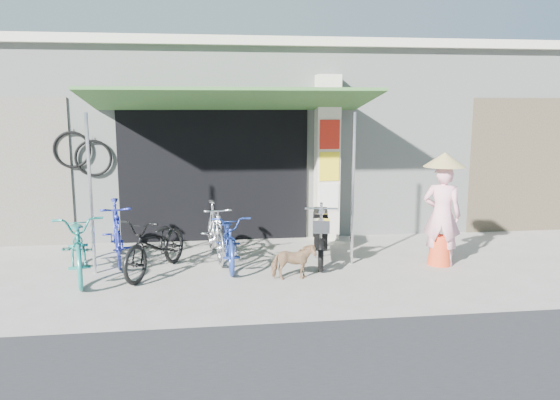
{
  "coord_description": "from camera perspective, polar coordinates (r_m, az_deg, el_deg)",
  "views": [
    {
      "loc": [
        -1.27,
        -7.33,
        2.45
      ],
      "look_at": [
        -0.2,
        1.0,
        1.0
      ],
      "focal_mm": 35.0,
      "sensor_mm": 36.0,
      "label": 1
    }
  ],
  "objects": [
    {
      "name": "ground",
      "position": [
        7.83,
        2.41,
        -8.45
      ],
      "size": [
        80.0,
        80.0,
        0.0
      ],
      "primitive_type": "plane",
      "color": "#9C968C",
      "rests_on": "ground"
    },
    {
      "name": "bike_blue",
      "position": [
        9.02,
        -16.71,
        -3.17
      ],
      "size": [
        0.77,
        1.69,
        0.98
      ],
      "primitive_type": "imported",
      "rotation": [
        0.0,
        0.0,
        0.2
      ],
      "color": "navy",
      "rests_on": "ground"
    },
    {
      "name": "bike_teal",
      "position": [
        8.37,
        -20.25,
        -4.37
      ],
      "size": [
        1.07,
        1.96,
        0.98
      ],
      "primitive_type": "imported",
      "rotation": [
        0.0,
        0.0,
        0.24
      ],
      "color": "#1D8379",
      "rests_on": "ground"
    },
    {
      "name": "nun",
      "position": [
        8.76,
        16.57,
        -1.0
      ],
      "size": [
        0.68,
        0.64,
        1.76
      ],
      "rotation": [
        0.0,
        0.0,
        2.69
      ],
      "color": "#F1A2B1",
      "rests_on": "ground"
    },
    {
      "name": "street_dog",
      "position": [
        7.81,
        1.4,
        -6.47
      ],
      "size": [
        0.64,
        0.31,
        0.53
      ],
      "primitive_type": "imported",
      "rotation": [
        0.0,
        0.0,
        1.62
      ],
      "color": "tan",
      "rests_on": "ground"
    },
    {
      "name": "bike_black",
      "position": [
        8.25,
        -12.8,
        -4.56
      ],
      "size": [
        1.22,
        1.76,
        0.88
      ],
      "primitive_type": "imported",
      "rotation": [
        0.0,
        0.0,
        -0.43
      ],
      "color": "black",
      "rests_on": "ground"
    },
    {
      "name": "bicycle_shop",
      "position": [
        12.5,
        -1.51,
        6.97
      ],
      "size": [
        12.3,
        5.3,
        3.66
      ],
      "color": "#AAB0A8",
      "rests_on": "ground"
    },
    {
      "name": "awning",
      "position": [
        8.96,
        -5.06,
        10.17
      ],
      "size": [
        4.6,
        1.88,
        2.72
      ],
      "color": "#325F2A",
      "rests_on": "ground"
    },
    {
      "name": "shop_pillar",
      "position": [
        10.04,
        4.91,
        4.33
      ],
      "size": [
        0.42,
        0.44,
        3.0
      ],
      "color": "beige",
      "rests_on": "ground"
    },
    {
      "name": "bike_silver",
      "position": [
        8.87,
        -6.79,
        -3.22
      ],
      "size": [
        0.66,
        1.59,
        0.93
      ],
      "primitive_type": "imported",
      "rotation": [
        0.0,
        0.0,
        0.15
      ],
      "color": "#B9BABE",
      "rests_on": "ground"
    },
    {
      "name": "neighbour_right",
      "position": [
        11.79,
        24.91,
        3.29
      ],
      "size": [
        2.6,
        0.06,
        2.6
      ],
      "primitive_type": "cube",
      "color": "brown",
      "rests_on": "ground"
    },
    {
      "name": "bike_navy",
      "position": [
        8.47,
        -5.29,
        -4.07
      ],
      "size": [
        0.62,
        1.64,
        0.85
      ],
      "primitive_type": "imported",
      "rotation": [
        0.0,
        0.0,
        0.03
      ],
      "color": "navy",
      "rests_on": "ground"
    },
    {
      "name": "moped",
      "position": [
        8.78,
        4.25,
        -3.44
      ],
      "size": [
        0.58,
        1.7,
        0.97
      ],
      "rotation": [
        0.0,
        0.0,
        -0.19
      ],
      "color": "black",
      "rests_on": "ground"
    }
  ]
}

